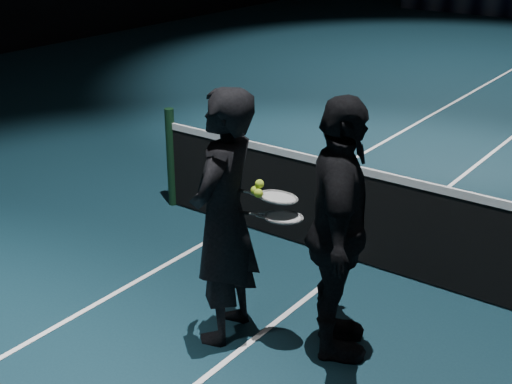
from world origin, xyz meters
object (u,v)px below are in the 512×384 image
racket_lower (284,217)px  racket_upper (278,197)px  tennis_balls (258,189)px  player_a (224,218)px  player_b (339,231)px

racket_lower → racket_upper: (-0.06, 0.02, 0.13)m
tennis_balls → player_a: bearing=-158.0°
player_b → racket_upper: 0.49m
racket_upper → tennis_balls: tennis_balls is taller
player_b → racket_lower: size_ratio=2.90×
player_b → racket_lower: player_b is taller
player_a → player_b: 0.85m
player_a → racket_upper: player_a is taller
player_a → racket_upper: 0.45m
player_a → racket_lower: bearing=98.4°
racket_upper → tennis_balls: (-0.12, -0.08, 0.06)m
player_b → tennis_balls: bearing=79.5°
tennis_balls → racket_lower: bearing=19.5°
tennis_balls → player_b: bearing=20.4°
racket_lower → racket_upper: 0.15m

